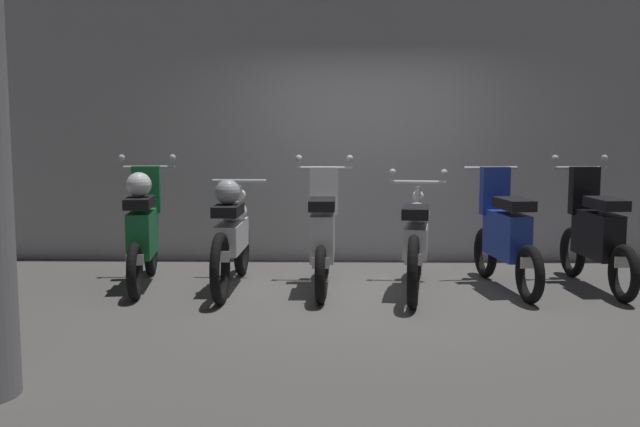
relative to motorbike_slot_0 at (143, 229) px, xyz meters
name	(u,v)px	position (x,y,z in m)	size (l,w,h in m)	color
ground_plane	(370,297)	(2.23, -0.45, -0.57)	(80.00, 80.00, 0.00)	#565451
back_wall	(363,132)	(2.23, 1.58, 0.94)	(16.00, 0.30, 3.01)	#ADADB2
motorbike_slot_0	(143,229)	(0.00, 0.00, 0.00)	(0.59, 1.68, 1.29)	black
motorbike_slot_1	(232,235)	(0.89, -0.09, -0.04)	(0.56, 1.95, 1.08)	black
motorbike_slot_2	(323,235)	(1.78, -0.10, -0.04)	(0.59, 1.68, 1.29)	black
motorbike_slot_3	(416,241)	(2.67, -0.20, -0.08)	(0.59, 1.94, 1.15)	black
motorbike_slot_4	(505,236)	(3.55, -0.06, -0.04)	(0.56, 1.67, 1.18)	black
motorbike_slot_5	(595,235)	(4.44, -0.01, -0.04)	(0.59, 1.68, 1.29)	black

